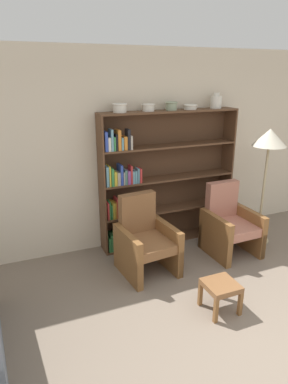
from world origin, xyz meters
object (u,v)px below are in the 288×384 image
at_px(vase_tall, 216,102).
at_px(armchair_cushioned, 229,224).
at_px(bowl_brass, 190,106).
at_px(floor_lamp, 269,143).
at_px(footstool, 221,288).
at_px(bowl_cream, 171,105).
at_px(armchair_leather, 145,241).
at_px(bowl_copper, 120,107).
at_px(bookshelf, 155,183).
at_px(bowl_slate, 148,107).

relative_size(vase_tall, armchair_cushioned, 0.22).
bearing_deg(bowl_brass, armchair_cushioned, -63.75).
xyz_separation_m(floor_lamp, footstool, (-1.47, -1.15, -1.23)).
relative_size(bowl_cream, vase_tall, 0.80).
bearing_deg(armchair_leather, bowl_copper, -89.26).
relative_size(bookshelf, bowl_cream, 11.75).
bearing_deg(bowl_brass, footstool, -107.08).
xyz_separation_m(bowl_cream, floor_lamp, (1.24, -0.57, -0.50)).
distance_m(bowl_slate, bowl_cream, 0.34).
bearing_deg(bowl_brass, bowl_slate, 180.00).
bearing_deg(bowl_copper, bookshelf, 2.17).
distance_m(bowl_copper, bowl_cream, 0.73).
bearing_deg(footstool, armchair_cushioned, 50.94).
distance_m(floor_lamp, footstool, 2.23).
relative_size(bowl_copper, vase_tall, 0.90).
bearing_deg(footstool, bowl_copper, 106.28).
relative_size(bowl_slate, floor_lamp, 0.11).
bearing_deg(vase_tall, bowl_slate, 180.00).
xyz_separation_m(bowl_cream, armchair_leather, (-0.66, -0.66, -1.59)).
xyz_separation_m(bookshelf, footstool, (-0.02, -1.74, -0.66)).
bearing_deg(floor_lamp, bowl_cream, 155.24).
xyz_separation_m(bowl_cream, armchair_cushioned, (0.62, -0.66, -1.59)).
bearing_deg(bowl_slate, armchair_cushioned, -34.69).
distance_m(bowl_slate, armchair_cushioned, 1.96).
bearing_deg(bowl_slate, armchair_leather, -115.68).
bearing_deg(vase_tall, floor_lamp, -47.21).
bearing_deg(bowl_slate, bowl_cream, 0.00).
height_order(bowl_brass, vase_tall, vase_tall).
bearing_deg(armchair_cushioned, bookshelf, -40.79).
height_order(vase_tall, footstool, vase_tall).
height_order(bookshelf, armchair_leather, bookshelf).
distance_m(bookshelf, vase_tall, 1.44).
bearing_deg(footstool, bowl_brass, 72.92).
distance_m(bowl_slate, armchair_leather, 1.74).
bearing_deg(armchair_leather, floor_lamp, 176.85).
xyz_separation_m(bowl_slate, armchair_cushioned, (0.96, -0.66, -1.58)).
xyz_separation_m(bowl_slate, bowl_cream, (0.34, 0.00, 0.01)).
relative_size(bowl_copper, bowl_cream, 1.12).
height_order(bookshelf, bowl_cream, bowl_cream).
bearing_deg(bowl_cream, footstool, -97.74).
relative_size(armchair_cushioned, footstool, 2.87).
xyz_separation_m(vase_tall, armchair_cushioned, (-0.09, -0.66, -1.62)).
distance_m(armchair_cushioned, footstool, 1.36).
xyz_separation_m(bowl_slate, floor_lamp, (1.58, -0.57, -0.49)).
distance_m(armchair_leather, armchair_cushioned, 1.28).
distance_m(bowl_brass, armchair_leather, 1.95).
bearing_deg(footstool, floor_lamp, 37.89).
bearing_deg(armchair_cushioned, bowl_brass, -65.40).
distance_m(bookshelf, footstool, 1.86).
height_order(bowl_copper, bowl_slate, bowl_copper).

